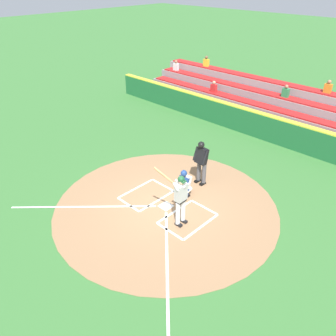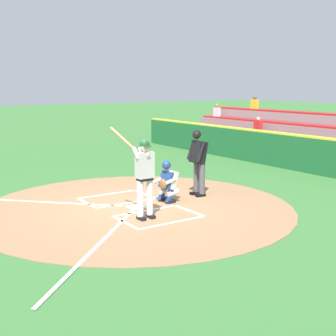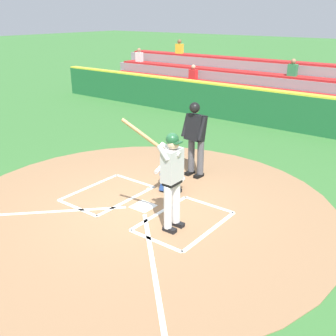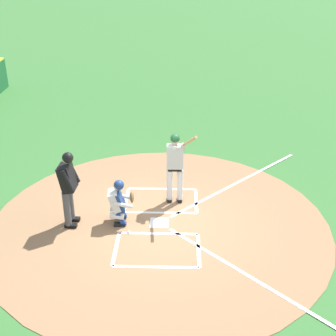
{
  "view_description": "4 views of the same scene",
  "coord_description": "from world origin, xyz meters",
  "px_view_note": "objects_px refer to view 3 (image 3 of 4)",
  "views": [
    {
      "loc": [
        -6.95,
        7.07,
        7.43
      ],
      "look_at": [
        0.52,
        -0.64,
        1.13
      ],
      "focal_mm": 36.34,
      "sensor_mm": 36.0,
      "label": 1
    },
    {
      "loc": [
        -9.92,
        5.72,
        3.1
      ],
      "look_at": [
        0.38,
        -1.24,
        0.84
      ],
      "focal_mm": 49.33,
      "sensor_mm": 36.0,
      "label": 2
    },
    {
      "loc": [
        -4.97,
        5.63,
        3.82
      ],
      "look_at": [
        -0.39,
        -0.35,
        0.86
      ],
      "focal_mm": 42.67,
      "sensor_mm": 36.0,
      "label": 3
    },
    {
      "loc": [
        9.28,
        0.47,
        6.12
      ],
      "look_at": [
        -0.46,
        0.19,
        1.24
      ],
      "focal_mm": 49.81,
      "sensor_mm": 36.0,
      "label": 4
    }
  ],
  "objects_px": {
    "batter": "(171,175)",
    "plate_umpire": "(195,134)",
    "catcher": "(171,168)",
    "baseball": "(148,189)"
  },
  "relations": [
    {
      "from": "batter",
      "to": "baseball",
      "type": "height_order",
      "value": "batter"
    },
    {
      "from": "batter",
      "to": "baseball",
      "type": "distance_m",
      "value": 2.08
    },
    {
      "from": "plate_umpire",
      "to": "catcher",
      "type": "bearing_deg",
      "value": 96.33
    },
    {
      "from": "catcher",
      "to": "plate_umpire",
      "type": "bearing_deg",
      "value": -83.67
    },
    {
      "from": "batter",
      "to": "catcher",
      "type": "xyz_separation_m",
      "value": [
        0.98,
        -1.29,
        -0.51
      ]
    },
    {
      "from": "catcher",
      "to": "plate_umpire",
      "type": "height_order",
      "value": "plate_umpire"
    },
    {
      "from": "batter",
      "to": "plate_umpire",
      "type": "xyz_separation_m",
      "value": [
        1.1,
        -2.42,
        -0.02
      ]
    },
    {
      "from": "catcher",
      "to": "baseball",
      "type": "relative_size",
      "value": 15.27
    },
    {
      "from": "batter",
      "to": "plate_umpire",
      "type": "relative_size",
      "value": 1.14
    },
    {
      "from": "batter",
      "to": "baseball",
      "type": "xyz_separation_m",
      "value": [
        1.45,
        -1.04,
        -1.06
      ]
    }
  ]
}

